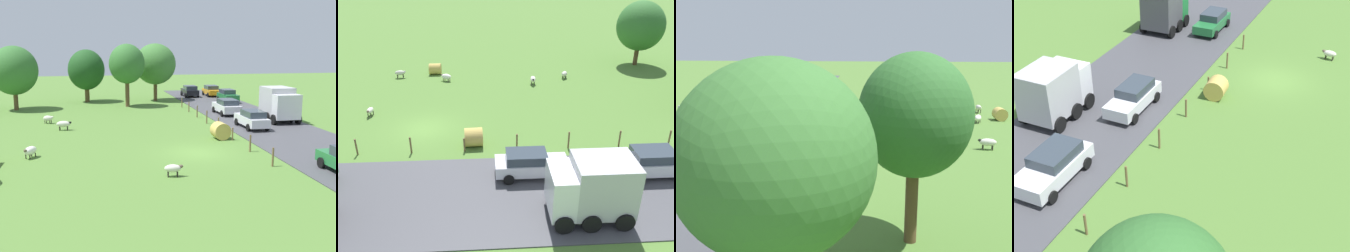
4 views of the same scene
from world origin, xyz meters
The scene contains 16 objects.
ground_plane centered at (0.00, 0.00, 0.00)m, with size 160.00×160.00×0.00m, color #517A33.
road_strip centered at (8.78, 0.00, 0.03)m, with size 8.00×80.00×0.06m, color #47474C.
sheep_3 centered at (-2.67, -4.85, 0.48)m, with size 1.08×0.53×0.71m.
hay_bale_1 centered at (2.88, 3.78, 0.66)m, with size 1.32×1.32×1.25m, color tan.
fence_post_0 centered at (3.65, -4.03, 0.59)m, with size 0.12×0.12×1.18m, color brown.
fence_post_1 centered at (3.65, -0.44, 0.60)m, with size 0.12×0.12×1.20m, color brown.
fence_post_2 centered at (3.65, 3.16, 0.50)m, with size 0.12×0.12×1.00m, color brown.
fence_post_3 centered at (3.65, 6.75, 0.60)m, with size 0.12×0.12×1.19m, color brown.
fence_post_4 centered at (3.65, 10.34, 0.62)m, with size 0.12×0.12×1.24m, color brown.
fence_post_5 centered at (3.65, 13.93, 0.61)m, with size 0.12×0.12×1.22m, color brown.
fence_post_6 centered at (3.65, 17.53, 0.57)m, with size 0.12×0.12×1.14m, color brown.
truck_0 centered at (10.71, 9.86, 1.80)m, with size 2.73×4.20×3.28m.
truck_1 centered at (10.78, -5.04, 1.85)m, with size 2.80×3.86×3.43m.
car_2 centered at (6.91, 7.25, 0.90)m, with size 1.93×4.38×1.61m.
car_5 centered at (7.14, -6.48, 0.86)m, with size 1.94×4.20×1.55m.
car_7 centered at (7.19, 14.92, 0.91)m, with size 2.16×4.45×1.64m.
Camera 4 is at (-6.79, 30.58, 16.03)m, focal length 54.40 mm.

